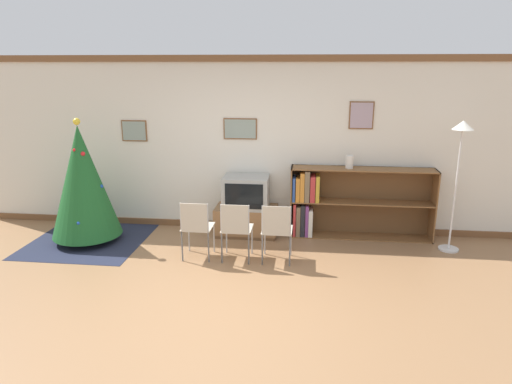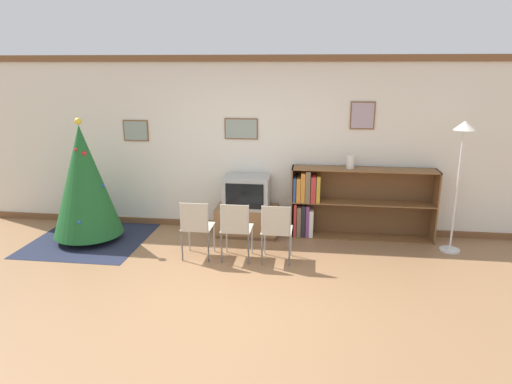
% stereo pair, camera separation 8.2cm
% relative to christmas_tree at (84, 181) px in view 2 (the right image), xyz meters
% --- Properties ---
extents(ground_plane, '(24.00, 24.00, 0.00)m').
position_rel_christmas_tree_xyz_m(ground_plane, '(2.28, -1.53, -0.92)').
color(ground_plane, '#936B47').
extents(wall_back, '(8.99, 0.11, 2.70)m').
position_rel_christmas_tree_xyz_m(wall_back, '(2.28, 0.87, 0.43)').
color(wall_back, silver).
rests_on(wall_back, ground_plane).
extents(area_rug, '(1.66, 1.66, 0.01)m').
position_rel_christmas_tree_xyz_m(area_rug, '(-0.00, -0.00, -0.91)').
color(area_rug, '#23283D').
rests_on(area_rug, ground_plane).
extents(christmas_tree, '(1.00, 1.00, 1.83)m').
position_rel_christmas_tree_xyz_m(christmas_tree, '(0.00, 0.00, 0.00)').
color(christmas_tree, maroon).
rests_on(christmas_tree, area_rug).
extents(tv_console, '(0.95, 0.53, 0.45)m').
position_rel_christmas_tree_xyz_m(tv_console, '(2.32, 0.54, -0.69)').
color(tv_console, brown).
rests_on(tv_console, ground_plane).
extents(television, '(0.69, 0.51, 0.49)m').
position_rel_christmas_tree_xyz_m(television, '(2.32, 0.54, -0.23)').
color(television, '#9E9E99').
rests_on(television, tv_console).
extents(folding_chair_left, '(0.40, 0.40, 0.82)m').
position_rel_christmas_tree_xyz_m(folding_chair_left, '(1.78, -0.47, -0.44)').
color(folding_chair_left, '#BCB29E').
rests_on(folding_chair_left, ground_plane).
extents(folding_chair_center, '(0.40, 0.40, 0.82)m').
position_rel_christmas_tree_xyz_m(folding_chair_center, '(2.32, -0.47, -0.44)').
color(folding_chair_center, '#BCB29E').
rests_on(folding_chair_center, ground_plane).
extents(folding_chair_right, '(0.40, 0.40, 0.82)m').
position_rel_christmas_tree_xyz_m(folding_chair_right, '(2.86, -0.47, -0.44)').
color(folding_chair_right, '#BCB29E').
rests_on(folding_chair_right, ground_plane).
extents(bookshelf, '(2.13, 0.36, 1.08)m').
position_rel_christmas_tree_xyz_m(bookshelf, '(3.66, 0.64, -0.38)').
color(bookshelf, brown).
rests_on(bookshelf, ground_plane).
extents(vase, '(0.11, 0.11, 0.20)m').
position_rel_christmas_tree_xyz_m(vase, '(3.85, 0.63, 0.26)').
color(vase, silver).
rests_on(vase, bookshelf).
extents(standing_lamp, '(0.28, 0.28, 1.84)m').
position_rel_christmas_tree_xyz_m(standing_lamp, '(5.28, 0.26, 0.50)').
color(standing_lamp, silver).
rests_on(standing_lamp, ground_plane).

